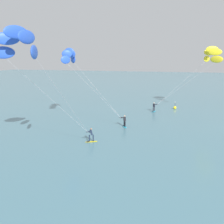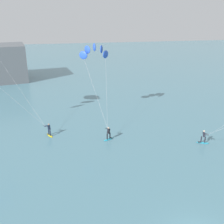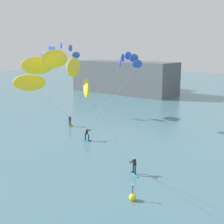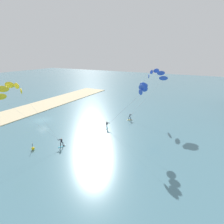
{
  "view_description": "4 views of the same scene",
  "coord_description": "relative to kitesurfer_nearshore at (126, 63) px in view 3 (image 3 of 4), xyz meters",
  "views": [
    {
      "loc": [
        -37.95,
        10.19,
        9.94
      ],
      "look_at": [
        -4.9,
        18.51,
        2.39
      ],
      "focal_mm": 41.63,
      "sensor_mm": 36.0,
      "label": 1
    },
    {
      "loc": [
        -8.63,
        -12.76,
        15.21
      ],
      "look_at": [
        -2.72,
        18.46,
        3.09
      ],
      "focal_mm": 43.43,
      "sensor_mm": 36.0,
      "label": 2
    },
    {
      "loc": [
        25.67,
        -5.16,
        11.5
      ],
      "look_at": [
        -1.36,
        19.42,
        3.69
      ],
      "focal_mm": 48.96,
      "sensor_mm": 36.0,
      "label": 3
    },
    {
      "loc": [
        28.78,
        35.78,
        16.25
      ],
      "look_at": [
        -4.92,
        17.55,
        3.51
      ],
      "focal_mm": 28.8,
      "sensor_mm": 36.0,
      "label": 4
    }
  ],
  "objects": [
    {
      "name": "kitesurfer_far_out",
      "position": [
        -14.05,
        -1.18,
        1.27
      ],
      "size": [
        10.29,
        7.87,
        12.31
      ],
      "color": "yellow",
      "rests_on": "ground"
    },
    {
      "name": "kitesurfer_nearshore",
      "position": [
        0.0,
        0.0,
        0.0
      ],
      "size": [
        4.31,
        9.02,
        10.86
      ],
      "color": "#23ADD1",
      "rests_on": "ground"
    },
    {
      "name": "marker_buoy",
      "position": [
        14.87,
        -14.01,
        -9.01
      ],
      "size": [
        0.56,
        0.56,
        1.38
      ],
      "color": "yellow",
      "rests_on": "ground"
    },
    {
      "name": "distant_headland",
      "position": [
        -30.22,
        28.08,
        -5.99
      ],
      "size": [
        37.48,
        18.15,
        7.93
      ],
      "color": "#4C564C",
      "rests_on": "ground"
    },
    {
      "name": "kitesurfer_mid_water",
      "position": [
        13.5,
        -19.28,
        0.35
      ],
      "size": [
        6.47,
        11.16,
        11.35
      ],
      "color": "#23ADD1",
      "rests_on": "ground"
    }
  ]
}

